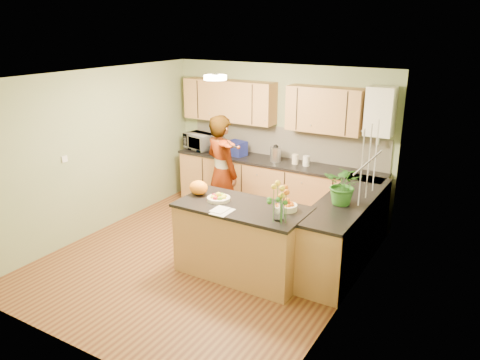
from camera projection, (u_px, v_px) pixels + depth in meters
The scene contains 28 objects.
floor at pixel (206, 258), 6.55m from camera, with size 4.50×4.50×0.00m, color #592D19.
ceiling at pixel (202, 77), 5.76m from camera, with size 4.00×4.50×0.02m, color silver.
wall_back at pixel (279, 139), 7.99m from camera, with size 4.00×0.02×2.50m, color gray.
wall_front at pixel (65, 237), 4.32m from camera, with size 4.00×0.02×2.50m, color gray.
wall_left at pixel (96, 153), 7.12m from camera, with size 0.02×4.50×2.50m, color gray.
wall_right at pixel (352, 201), 5.19m from camera, with size 0.02×4.50×2.50m, color gray.
back_counter at pixel (276, 188), 7.95m from camera, with size 3.64×0.62×0.94m.
right_counter at pixel (346, 231), 6.28m from camera, with size 0.62×2.24×0.94m.
splashback at pixel (284, 142), 7.95m from camera, with size 3.60×0.02×0.52m, color beige.
upper_cabinets at pixel (266, 104), 7.75m from camera, with size 3.20×0.34×0.70m.
boiler at pixel (380, 112), 6.83m from camera, with size 0.40×0.30×0.86m.
window_right at pixel (369, 162), 5.59m from camera, with size 0.01×1.30×1.05m.
light_switch at pixel (64, 159), 6.61m from camera, with size 0.02×0.09×0.09m, color white.
ceiling_lamp at pixel (215, 77), 6.01m from camera, with size 0.30×0.30×0.07m.
peninsula_island at pixel (242, 240), 6.02m from camera, with size 1.66×0.85×0.95m.
fruit_dish at pixel (219, 197), 6.02m from camera, with size 0.30×0.30×0.10m.
orange_bowl at pixel (287, 205), 5.71m from camera, with size 0.25×0.25×0.15m.
flower_vase at pixel (279, 193), 5.33m from camera, with size 0.27×0.27×0.50m.
orange_bag at pixel (199, 188), 6.22m from camera, with size 0.26×0.22×0.19m, color orange.
papers at pixel (222, 211), 5.67m from camera, with size 0.21×0.29×0.01m, color silver.
violinist at pixel (222, 173), 7.27m from camera, with size 0.67×0.44×1.83m, color #EDB691.
violin at pixel (225, 143), 6.82m from camera, with size 0.66×0.27×0.13m, color #491204, non-canonical shape.
microwave at pixel (199, 141), 8.48m from camera, with size 0.53×0.36×0.29m, color white.
blue_box at pixel (237, 148), 8.10m from camera, with size 0.31×0.23×0.25m, color navy.
kettle at pixel (276, 154), 7.74m from camera, with size 0.18×0.18×0.33m.
jar_cream at pixel (295, 159), 7.61m from camera, with size 0.10×0.10×0.16m, color #F7E6C5.
jar_white at pixel (306, 161), 7.51m from camera, with size 0.11×0.11×0.17m, color white.
potted_plant at pixel (344, 185), 5.85m from camera, with size 0.47×0.41×0.53m, color #327627.
Camera 1 is at (3.39, -4.80, 3.12)m, focal length 35.00 mm.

